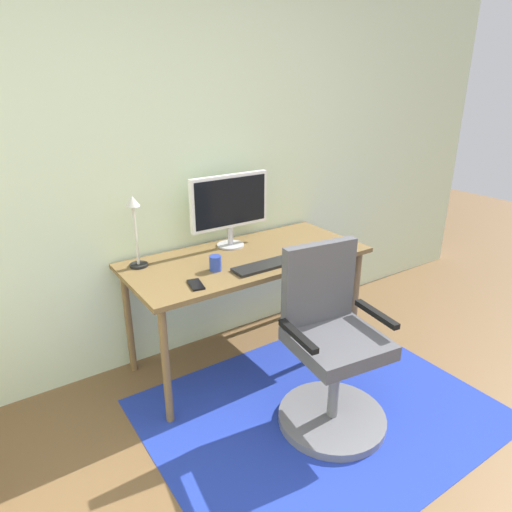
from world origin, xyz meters
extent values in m
cube|color=silver|center=(0.00, 2.20, 1.30)|extent=(6.00, 0.10, 2.60)
cube|color=#1E339F|center=(0.35, 1.07, 0.00)|extent=(1.88, 1.49, 0.01)
cube|color=brown|center=(0.32, 1.78, 0.73)|extent=(1.54, 0.70, 0.03)
cylinder|color=brown|center=(-0.39, 1.49, 0.36)|extent=(0.04, 0.04, 0.72)
cylinder|color=brown|center=(1.03, 1.49, 0.36)|extent=(0.04, 0.04, 0.72)
cylinder|color=brown|center=(-0.39, 2.07, 0.36)|extent=(0.04, 0.04, 0.72)
cylinder|color=brown|center=(1.03, 2.07, 0.36)|extent=(0.04, 0.04, 0.72)
cylinder|color=#B2B2B7|center=(0.32, 1.99, 0.75)|extent=(0.18, 0.18, 0.01)
cylinder|color=#B2B2B7|center=(0.32, 1.99, 0.82)|extent=(0.04, 0.04, 0.12)
cube|color=white|center=(0.32, 1.99, 1.06)|extent=(0.56, 0.04, 0.35)
cube|color=black|center=(0.32, 1.97, 1.06)|extent=(0.52, 0.00, 0.31)
cube|color=black|center=(0.31, 1.56, 0.76)|extent=(0.43, 0.13, 0.02)
ellipsoid|color=black|center=(0.65, 1.54, 0.77)|extent=(0.06, 0.10, 0.03)
cylinder|color=#293FA0|center=(0.03, 1.68, 0.79)|extent=(0.07, 0.07, 0.09)
cube|color=black|center=(-0.16, 1.56, 0.75)|extent=(0.09, 0.15, 0.01)
cylinder|color=black|center=(-0.32, 1.99, 0.76)|extent=(0.11, 0.11, 0.01)
cylinder|color=beige|center=(-0.32, 1.99, 0.94)|extent=(0.02, 0.02, 0.36)
cone|color=beige|center=(-0.32, 1.99, 1.15)|extent=(0.08, 0.08, 0.06)
cylinder|color=slate|center=(0.35, 0.97, 0.03)|extent=(0.60, 0.60, 0.05)
cylinder|color=slate|center=(0.35, 0.97, 0.26)|extent=(0.06, 0.06, 0.42)
cube|color=#4C4C51|center=(0.35, 0.97, 0.51)|extent=(0.51, 0.51, 0.08)
cube|color=#4C4C51|center=(0.38, 1.17, 0.78)|extent=(0.43, 0.12, 0.45)
cube|color=black|center=(0.11, 1.00, 0.62)|extent=(0.08, 0.32, 0.03)
cube|color=black|center=(0.60, 0.94, 0.62)|extent=(0.08, 0.32, 0.03)
camera|label=1|loc=(-1.14, -0.48, 1.80)|focal=31.92mm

